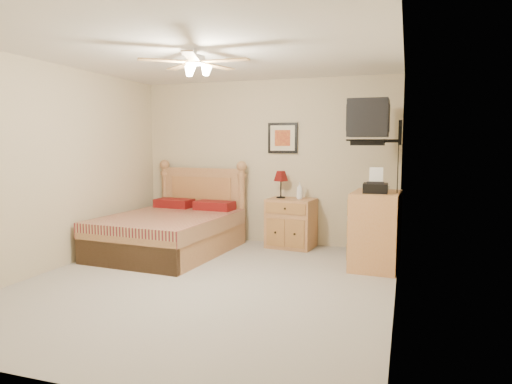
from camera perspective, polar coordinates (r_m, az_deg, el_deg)
floor at (r=5.19m, az=-6.23°, el=-11.22°), size 4.50×4.50×0.00m
ceiling at (r=5.04m, az=-6.57°, el=17.03°), size 4.00×4.50×0.04m
wall_back at (r=7.06m, az=1.27°, el=3.75°), size 4.00×0.04×2.50m
wall_front at (r=3.07m, az=-24.22°, el=0.10°), size 4.00×0.04×2.50m
wall_left at (r=6.07m, az=-23.83°, el=2.84°), size 0.04×4.50×2.50m
wall_right at (r=4.51m, az=17.40°, el=2.11°), size 0.04×4.50×2.50m
bed at (r=6.51m, az=-10.95°, el=-1.98°), size 1.63×2.07×1.28m
nightstand at (r=6.80m, az=4.42°, el=-3.88°), size 0.72×0.57×0.73m
table_lamp at (r=6.82m, az=3.13°, el=0.95°), size 0.28×0.28×0.41m
lotion_bottle at (r=6.70m, az=5.50°, el=0.18°), size 0.11×0.11×0.25m
framed_picture at (r=6.96m, az=3.37°, el=6.75°), size 0.46×0.04×0.46m
dresser at (r=5.85m, az=14.72°, el=-4.61°), size 0.60×0.83×0.95m
fax_machine at (r=5.64m, az=14.74°, el=1.42°), size 0.29×0.31×0.30m
magazine_lower at (r=6.10m, az=14.39°, el=0.45°), size 0.24×0.29×0.02m
magazine_upper at (r=6.11m, az=14.39°, el=0.66°), size 0.27×0.30×0.02m
wall_tv at (r=5.85m, az=15.34°, el=8.52°), size 0.56×0.46×0.58m
ceiling_fan at (r=4.84m, az=-7.58°, el=15.79°), size 1.14×1.14×0.28m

